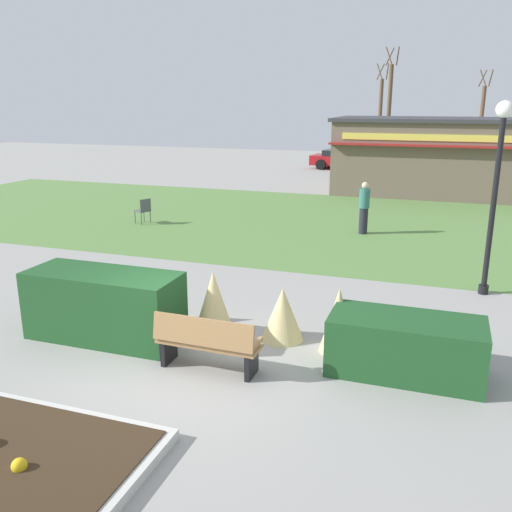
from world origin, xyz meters
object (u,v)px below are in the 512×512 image
object	(u,v)px
lamppost_mid	(497,176)
tree_center_bg	(481,122)
parked_car_center_slot	(435,162)
food_kiosk	(448,156)
trash_bin	(64,295)
cafe_chair_west	(144,209)
park_bench	(207,343)
tree_right_bg	(389,113)
parked_car_west_slot	(345,159)
tree_left_bg	(380,117)
person_strolling	(364,208)

from	to	relation	value
lamppost_mid	tree_center_bg	world-z (taller)	tree_center_bg
parked_car_center_slot	food_kiosk	bearing A→B (deg)	-85.09
trash_bin	cafe_chair_west	xyz separation A→B (m)	(-2.88, 8.09, 0.12)
park_bench	tree_right_bg	bearing A→B (deg)	91.07
tree_right_bg	tree_center_bg	bearing A→B (deg)	35.27
parked_car_west_slot	tree_center_bg	size ratio (longest dim) A/B	0.70
parked_car_west_slot	cafe_chair_west	bearing A→B (deg)	-101.61
trash_bin	tree_left_bg	size ratio (longest dim) A/B	0.12
person_strolling	trash_bin	bearing A→B (deg)	-25.13
trash_bin	parked_car_center_slot	world-z (taller)	parked_car_center_slot
trash_bin	food_kiosk	distance (m)	19.76
cafe_chair_west	lamppost_mid	bearing A→B (deg)	-19.91
tree_center_bg	parked_car_center_slot	bearing A→B (deg)	-109.55
trash_bin	food_kiosk	xyz separation A→B (m)	(7.09, 18.40, 1.32)
trash_bin	parked_car_west_slot	distance (m)	26.49
parked_car_center_slot	lamppost_mid	bearing A→B (deg)	-85.71
person_strolling	parked_car_center_slot	distance (m)	17.46
tree_right_bg	trash_bin	bearing A→B (deg)	-95.99
park_bench	food_kiosk	bearing A→B (deg)	80.21
tree_right_bg	tree_left_bg	bearing A→B (deg)	104.26
lamppost_mid	cafe_chair_west	world-z (taller)	lamppost_mid
lamppost_mid	trash_bin	world-z (taller)	lamppost_mid
cafe_chair_west	parked_car_west_slot	xyz separation A→B (m)	(3.78, 18.38, 0.12)
tree_right_bg	parked_car_west_slot	bearing A→B (deg)	-124.11
parked_car_center_slot	person_strolling	bearing A→B (deg)	-95.76
cafe_chair_west	person_strolling	size ratio (longest dim) A/B	0.53
parked_car_center_slot	tree_left_bg	distance (m)	8.88
person_strolling	tree_right_bg	size ratio (longest dim) A/B	0.22
parked_car_center_slot	tree_left_bg	world-z (taller)	tree_left_bg
park_bench	lamppost_mid	xyz separation A→B (m)	(4.38, 5.39, 2.16)
park_bench	tree_right_bg	distance (m)	31.17
trash_bin	tree_left_bg	xyz separation A→B (m)	(2.08, 33.85, 2.62)
parked_car_west_slot	lamppost_mid	bearing A→B (deg)	-72.19
person_strolling	tree_left_bg	distance (m)	24.98
person_strolling	parked_car_center_slot	world-z (taller)	person_strolling
person_strolling	tree_center_bg	distance (m)	25.32
food_kiosk	parked_car_center_slot	world-z (taller)	food_kiosk
trash_bin	parked_car_center_slot	distance (m)	27.23
park_bench	tree_right_bg	xyz separation A→B (m)	(-0.58, 31.03, 2.91)
parked_car_center_slot	tree_right_bg	world-z (taller)	tree_right_bg
lamppost_mid	parked_car_center_slot	world-z (taller)	lamppost_mid
food_kiosk	cafe_chair_west	world-z (taller)	food_kiosk
cafe_chair_west	food_kiosk	bearing A→B (deg)	45.94
cafe_chair_west	tree_left_bg	size ratio (longest dim) A/B	0.13
food_kiosk	lamppost_mid	bearing A→B (deg)	-86.05
parked_car_center_slot	parked_car_west_slot	bearing A→B (deg)	179.95
food_kiosk	tree_right_bg	distance (m)	12.15
tree_center_bg	food_kiosk	bearing A→B (deg)	-97.20
lamppost_mid	person_strolling	size ratio (longest dim) A/B	2.48
park_bench	lamppost_mid	size ratio (longest dim) A/B	0.41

